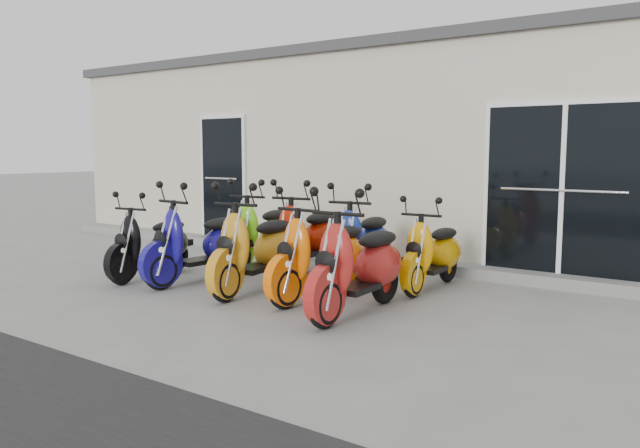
{
  "coord_description": "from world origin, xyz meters",
  "views": [
    {
      "loc": [
        4.58,
        -5.93,
        1.69
      ],
      "look_at": [
        0.0,
        0.6,
        0.75
      ],
      "focal_mm": 35.0,
      "sensor_mm": 36.0,
      "label": 1
    }
  ],
  "objects_px": {
    "scooter_front_black": "(151,234)",
    "scooter_front_blue": "(201,232)",
    "scooter_back_yellow": "(433,242)",
    "scooter_back_red": "(307,226)",
    "scooter_front_orange_a": "(256,236)",
    "scooter_front_orange_b": "(321,242)",
    "scooter_back_blue": "(363,231)",
    "scooter_front_red": "(359,250)",
    "scooter_back_green": "(263,223)"
  },
  "relations": [
    {
      "from": "scooter_back_blue",
      "to": "scooter_back_yellow",
      "type": "distance_m",
      "value": 0.95
    },
    {
      "from": "scooter_back_blue",
      "to": "scooter_front_red",
      "type": "bearing_deg",
      "value": -67.95
    },
    {
      "from": "scooter_front_orange_a",
      "to": "scooter_back_red",
      "type": "distance_m",
      "value": 1.24
    },
    {
      "from": "scooter_back_yellow",
      "to": "scooter_front_orange_a",
      "type": "bearing_deg",
      "value": -142.89
    },
    {
      "from": "scooter_front_blue",
      "to": "scooter_back_green",
      "type": "distance_m",
      "value": 1.25
    },
    {
      "from": "scooter_front_orange_b",
      "to": "scooter_back_yellow",
      "type": "xyz_separation_m",
      "value": [
        0.82,
        1.2,
        -0.07
      ]
    },
    {
      "from": "scooter_front_orange_a",
      "to": "scooter_back_green",
      "type": "bearing_deg",
      "value": 120.35
    },
    {
      "from": "scooter_front_blue",
      "to": "scooter_front_orange_b",
      "type": "height_order",
      "value": "scooter_front_blue"
    },
    {
      "from": "scooter_front_black",
      "to": "scooter_front_orange_b",
      "type": "bearing_deg",
      "value": -0.62
    },
    {
      "from": "scooter_front_red",
      "to": "scooter_back_yellow",
      "type": "relative_size",
      "value": 1.15
    },
    {
      "from": "scooter_front_orange_a",
      "to": "scooter_front_red",
      "type": "relative_size",
      "value": 1.0
    },
    {
      "from": "scooter_front_red",
      "to": "scooter_back_green",
      "type": "xyz_separation_m",
      "value": [
        -2.52,
        1.45,
        -0.02
      ]
    },
    {
      "from": "scooter_front_black",
      "to": "scooter_front_blue",
      "type": "height_order",
      "value": "scooter_front_blue"
    },
    {
      "from": "scooter_front_orange_b",
      "to": "scooter_back_blue",
      "type": "xyz_separation_m",
      "value": [
        -0.13,
        1.11,
        -0.0
      ]
    },
    {
      "from": "scooter_front_orange_b",
      "to": "scooter_back_green",
      "type": "bearing_deg",
      "value": 153.34
    },
    {
      "from": "scooter_front_black",
      "to": "scooter_back_red",
      "type": "relative_size",
      "value": 0.89
    },
    {
      "from": "scooter_front_black",
      "to": "scooter_front_blue",
      "type": "bearing_deg",
      "value": 4.37
    },
    {
      "from": "scooter_front_black",
      "to": "scooter_back_green",
      "type": "height_order",
      "value": "scooter_back_green"
    },
    {
      "from": "scooter_front_orange_a",
      "to": "scooter_back_green",
      "type": "xyz_separation_m",
      "value": [
        -0.95,
        1.24,
        -0.02
      ]
    },
    {
      "from": "scooter_front_blue",
      "to": "scooter_back_red",
      "type": "relative_size",
      "value": 1.0
    },
    {
      "from": "scooter_front_red",
      "to": "scooter_back_yellow",
      "type": "distance_m",
      "value": 1.55
    },
    {
      "from": "scooter_front_orange_a",
      "to": "scooter_back_yellow",
      "type": "bearing_deg",
      "value": 31.25
    },
    {
      "from": "scooter_back_green",
      "to": "scooter_back_blue",
      "type": "bearing_deg",
      "value": -8.77
    },
    {
      "from": "scooter_back_green",
      "to": "scooter_back_red",
      "type": "height_order",
      "value": "scooter_back_red"
    },
    {
      "from": "scooter_front_orange_a",
      "to": "scooter_back_green",
      "type": "relative_size",
      "value": 1.02
    },
    {
      "from": "scooter_front_black",
      "to": "scooter_back_green",
      "type": "bearing_deg",
      "value": 54.77
    },
    {
      "from": "scooter_front_black",
      "to": "scooter_front_blue",
      "type": "xyz_separation_m",
      "value": [
        0.77,
        0.16,
        0.07
      ]
    },
    {
      "from": "scooter_front_blue",
      "to": "scooter_back_yellow",
      "type": "height_order",
      "value": "scooter_front_blue"
    },
    {
      "from": "scooter_back_yellow",
      "to": "scooter_back_red",
      "type": "bearing_deg",
      "value": -178.01
    },
    {
      "from": "scooter_front_black",
      "to": "scooter_front_blue",
      "type": "relative_size",
      "value": 0.89
    },
    {
      "from": "scooter_back_red",
      "to": "scooter_back_blue",
      "type": "relative_size",
      "value": 1.01
    },
    {
      "from": "scooter_front_black",
      "to": "scooter_front_orange_b",
      "type": "distance_m",
      "value": 2.57
    },
    {
      "from": "scooter_back_blue",
      "to": "scooter_back_yellow",
      "type": "xyz_separation_m",
      "value": [
        0.95,
        0.09,
        -0.07
      ]
    },
    {
      "from": "scooter_front_black",
      "to": "scooter_back_yellow",
      "type": "xyz_separation_m",
      "value": [
        3.37,
        1.5,
        -0.0
      ]
    },
    {
      "from": "scooter_front_blue",
      "to": "scooter_back_red",
      "type": "bearing_deg",
      "value": 65.09
    },
    {
      "from": "scooter_front_black",
      "to": "scooter_back_blue",
      "type": "height_order",
      "value": "scooter_back_blue"
    },
    {
      "from": "scooter_front_blue",
      "to": "scooter_front_red",
      "type": "relative_size",
      "value": 0.98
    },
    {
      "from": "scooter_front_red",
      "to": "scooter_back_blue",
      "type": "xyz_separation_m",
      "value": [
        -0.84,
        1.45,
        -0.02
      ]
    },
    {
      "from": "scooter_back_red",
      "to": "scooter_front_red",
      "type": "bearing_deg",
      "value": -46.16
    },
    {
      "from": "scooter_front_blue",
      "to": "scooter_back_green",
      "type": "height_order",
      "value": "scooter_front_blue"
    },
    {
      "from": "scooter_front_blue",
      "to": "scooter_back_yellow",
      "type": "xyz_separation_m",
      "value": [
        2.6,
        1.34,
        -0.08
      ]
    },
    {
      "from": "scooter_front_red",
      "to": "scooter_front_orange_a",
      "type": "bearing_deg",
      "value": 171.4
    },
    {
      "from": "scooter_front_black",
      "to": "scooter_back_yellow",
      "type": "bearing_deg",
      "value": 16.63
    },
    {
      "from": "scooter_front_black",
      "to": "scooter_back_green",
      "type": "xyz_separation_m",
      "value": [
        0.74,
        1.41,
        0.07
      ]
    },
    {
      "from": "scooter_front_black",
      "to": "scooter_front_blue",
      "type": "distance_m",
      "value": 0.79
    },
    {
      "from": "scooter_back_green",
      "to": "scooter_front_blue",
      "type": "bearing_deg",
      "value": -97.63
    },
    {
      "from": "scooter_back_yellow",
      "to": "scooter_front_red",
      "type": "bearing_deg",
      "value": -95.42
    },
    {
      "from": "scooter_front_orange_a",
      "to": "scooter_back_red",
      "type": "bearing_deg",
      "value": 89.86
    },
    {
      "from": "scooter_front_orange_a",
      "to": "scooter_back_yellow",
      "type": "distance_m",
      "value": 2.15
    },
    {
      "from": "scooter_front_red",
      "to": "scooter_back_yellow",
      "type": "height_order",
      "value": "scooter_front_red"
    }
  ]
}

